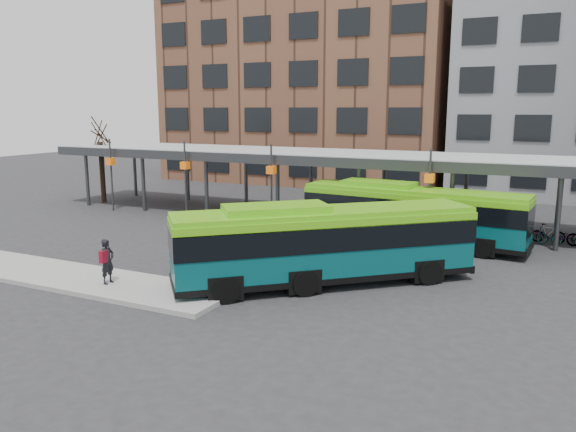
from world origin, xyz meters
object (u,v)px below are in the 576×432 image
object	(u,v)px
tree	(102,169)
bus_front	(324,242)
pedestrian	(107,261)
bus_rear	(411,212)

from	to	relation	value
tree	bus_front	bearing A→B (deg)	-27.13
tree	pedestrian	bearing A→B (deg)	-46.12
bus_rear	pedestrian	xyz separation A→B (m)	(-8.71, -12.18, -0.54)
bus_front	bus_rear	world-z (taller)	bus_front
tree	bus_rear	bearing A→B (deg)	-7.34
tree	bus_front	world-z (taller)	tree
pedestrian	bus_rear	bearing A→B (deg)	-35.88
tree	bus_front	distance (m)	24.55
pedestrian	bus_front	bearing A→B (deg)	-61.47
bus_rear	tree	bearing A→B (deg)	177.88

